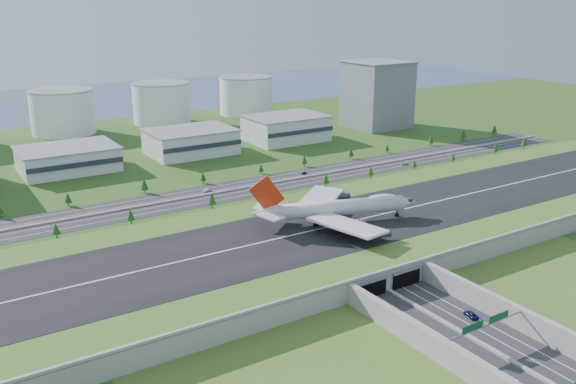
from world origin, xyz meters
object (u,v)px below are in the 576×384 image
car_2 (471,314)px  car_7 (207,190)px  boeing_747 (336,208)px  car_1 (518,384)px  car_6 (404,163)px  car_0 (432,337)px  office_tower (377,95)px  car_5 (304,173)px

car_2 → car_7: 181.33m
boeing_747 → car_1: boeing_747 is taller
car_1 → car_6: 244.61m
car_0 → car_1: car_0 is taller
office_tower → car_5: (-137.17, -93.42, -26.73)m
car_1 → car_2: bearing=52.1°
car_1 → car_2: (19.68, 34.68, 0.14)m
boeing_747 → car_7: (-19.68, 96.92, -13.97)m
car_5 → car_7: 67.52m
car_1 → car_2: 39.88m
car_0 → car_7: bearing=96.9°
car_0 → car_6: bearing=58.5°
boeing_747 → car_0: 91.75m
car_0 → car_2: size_ratio=0.70×
car_6 → car_1: bearing=158.7°
car_6 → car_7: (-136.90, 15.34, -0.01)m
car_7 → office_tower: bearing=95.6°
office_tower → car_2: (-188.94, -275.13, -26.52)m
car_1 → car_5: (71.45, 216.39, -0.06)m
boeing_747 → car_6: boeing_747 is taller
car_0 → car_2: (21.80, 3.20, 0.12)m
office_tower → car_7: bearing=-155.2°
car_1 → office_tower: bearing=47.7°
boeing_747 → car_2: bearing=-74.2°
office_tower → boeing_747: size_ratio=0.72×
boeing_747 → car_7: 99.88m
car_0 → car_5: bearing=77.1°
boeing_747 → car_1: (-23.62, -118.41, -14.06)m
car_2 → car_6: 204.96m
office_tower → car_0: size_ratio=12.69×
boeing_747 → car_1: bearing=-82.8°
car_0 → car_2: car_2 is taller
car_6 → car_2: bearing=157.6°
car_5 → office_tower: bearing=108.9°
office_tower → car_6: 131.76m
office_tower → car_5: size_ratio=13.84×
boeing_747 → car_2: boeing_747 is taller
car_7 → car_1: bearing=-20.3°
car_1 → car_7: 215.37m
car_2 → office_tower: bearing=-110.2°
office_tower → car_6: bearing=-121.7°
car_7 → car_5: bearing=71.7°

